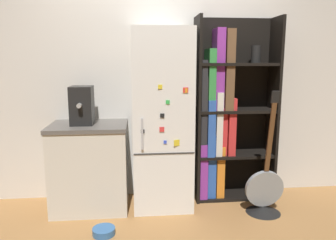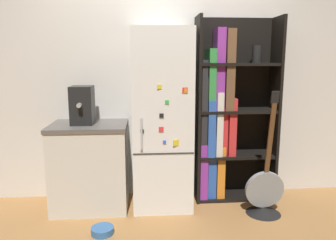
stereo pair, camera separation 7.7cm
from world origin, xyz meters
name	(u,v)px [view 1 (the left image)]	position (x,y,z in m)	size (l,w,h in m)	color
ground_plane	(163,210)	(0.00, 0.00, 0.00)	(16.00, 16.00, 0.00)	#A87542
wall_back	(159,80)	(0.00, 0.47, 1.30)	(8.00, 0.05, 2.60)	silver
refrigerator	(162,120)	(0.00, 0.16, 0.91)	(0.60, 0.60, 1.83)	white
bookshelf	(223,116)	(0.68, 0.31, 0.92)	(0.87, 0.35, 1.97)	black
kitchen_counter	(90,166)	(-0.74, 0.16, 0.44)	(0.77, 0.60, 0.89)	beige
espresso_machine	(82,105)	(-0.80, 0.16, 1.08)	(0.22, 0.32, 0.38)	black
guitar	(264,196)	(1.00, -0.16, 0.17)	(0.38, 0.35, 1.24)	black
pet_bowl	(104,231)	(-0.56, -0.43, 0.03)	(0.20, 0.20, 0.06)	#3366A5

